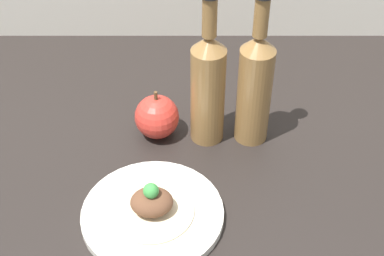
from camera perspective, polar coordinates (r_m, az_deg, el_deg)
name	(u,v)px	position (r cm, az deg, el deg)	size (l,w,h in cm)	color
ground_plane	(202,194)	(97.93, 1.12, -7.06)	(180.00, 110.00, 4.00)	black
plate	(151,213)	(91.28, -4.39, -9.08)	(24.03, 24.03, 1.82)	silver
plated_food	(150,204)	(89.45, -4.47, -8.08)	(14.14, 14.14, 6.32)	beige
cider_bottle_left	(206,85)	(98.61, 1.51, 4.58)	(6.50, 6.50, 31.34)	olive
cider_bottle_right	(253,85)	(99.25, 6.51, 4.57)	(6.50, 6.50, 31.34)	olive
apple	(155,117)	(104.18, -3.97, 1.19)	(8.71, 8.71, 10.38)	red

